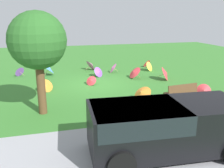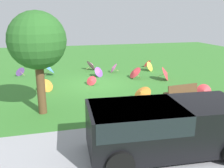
{
  "view_description": "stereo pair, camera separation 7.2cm",
  "coord_description": "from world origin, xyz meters",
  "px_view_note": "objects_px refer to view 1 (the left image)",
  "views": [
    {
      "loc": [
        2.79,
        13.99,
        4.0
      ],
      "look_at": [
        -0.34,
        2.27,
        0.6
      ],
      "focal_mm": 39.28,
      "sensor_mm": 36.0,
      "label": 1
    },
    {
      "loc": [
        2.72,
        14.01,
        4.0
      ],
      "look_at": [
        -0.34,
        2.27,
        0.6
      ],
      "focal_mm": 39.28,
      "sensor_mm": 36.0,
      "label": 2
    }
  ],
  "objects_px": {
    "parasol_pink_0": "(112,68)",
    "parasol_red_1": "(166,73)",
    "parasol_red_0": "(134,72)",
    "parasol_red_2": "(204,91)",
    "park_bench": "(181,93)",
    "parasol_red_3": "(146,63)",
    "parasol_red_5": "(91,81)",
    "van_dark": "(162,125)",
    "parasol_purple_1": "(19,71)",
    "parasol_yellow_1": "(150,66)",
    "parasol_blue_0": "(49,69)",
    "shade_tree": "(37,41)",
    "parasol_purple_0": "(99,72)",
    "parasol_orange_2": "(142,93)",
    "parasol_orange_1": "(47,85)",
    "parasol_pink_2": "(91,65)"
  },
  "relations": [
    {
      "from": "parasol_pink_0",
      "to": "parasol_red_5",
      "type": "distance_m",
      "value": 3.51
    },
    {
      "from": "parasol_yellow_1",
      "to": "parasol_red_3",
      "type": "bearing_deg",
      "value": -102.14
    },
    {
      "from": "parasol_purple_0",
      "to": "parasol_red_5",
      "type": "relative_size",
      "value": 1.09
    },
    {
      "from": "parasol_red_0",
      "to": "parasol_orange_2",
      "type": "relative_size",
      "value": 0.88
    },
    {
      "from": "parasol_red_3",
      "to": "parasol_red_5",
      "type": "distance_m",
      "value": 6.66
    },
    {
      "from": "parasol_orange_2",
      "to": "parasol_red_5",
      "type": "height_order",
      "value": "parasol_orange_2"
    },
    {
      "from": "park_bench",
      "to": "parasol_red_2",
      "type": "bearing_deg",
      "value": -170.8
    },
    {
      "from": "parasol_red_3",
      "to": "parasol_red_5",
      "type": "relative_size",
      "value": 1.08
    },
    {
      "from": "parasol_blue_0",
      "to": "parasol_red_3",
      "type": "relative_size",
      "value": 1.26
    },
    {
      "from": "parasol_red_3",
      "to": "parasol_orange_2",
      "type": "xyz_separation_m",
      "value": [
        3.44,
        7.67,
        0.13
      ]
    },
    {
      "from": "parasol_blue_0",
      "to": "parasol_red_1",
      "type": "height_order",
      "value": "parasol_red_1"
    },
    {
      "from": "parasol_pink_0",
      "to": "parasol_red_3",
      "type": "bearing_deg",
      "value": -158.01
    },
    {
      "from": "parasol_purple_1",
      "to": "parasol_blue_0",
      "type": "bearing_deg",
      "value": 172.06
    },
    {
      "from": "parasol_red_5",
      "to": "parasol_orange_2",
      "type": "bearing_deg",
      "value": 116.76
    },
    {
      "from": "parasol_red_2",
      "to": "park_bench",
      "type": "bearing_deg",
      "value": 9.2
    },
    {
      "from": "van_dark",
      "to": "park_bench",
      "type": "xyz_separation_m",
      "value": [
        -2.91,
        -3.87,
        -0.45
      ]
    },
    {
      "from": "parasol_red_0",
      "to": "parasol_orange_1",
      "type": "height_order",
      "value": "parasol_red_0"
    },
    {
      "from": "parasol_red_3",
      "to": "parasol_red_2",
      "type": "bearing_deg",
      "value": 88.45
    },
    {
      "from": "park_bench",
      "to": "parasol_red_0",
      "type": "bearing_deg",
      "value": -82.74
    },
    {
      "from": "park_bench",
      "to": "parasol_red_2",
      "type": "distance_m",
      "value": 1.44
    },
    {
      "from": "parasol_orange_1",
      "to": "parasol_red_3",
      "type": "xyz_separation_m",
      "value": [
        -7.81,
        -4.76,
        -0.04
      ]
    },
    {
      "from": "park_bench",
      "to": "parasol_pink_0",
      "type": "height_order",
      "value": "park_bench"
    },
    {
      "from": "parasol_red_1",
      "to": "parasol_yellow_1",
      "type": "distance_m",
      "value": 2.77
    },
    {
      "from": "park_bench",
      "to": "parasol_red_2",
      "type": "height_order",
      "value": "park_bench"
    },
    {
      "from": "parasol_red_2",
      "to": "parasol_purple_1",
      "type": "bearing_deg",
      "value": -37.62
    },
    {
      "from": "van_dark",
      "to": "parasol_orange_1",
      "type": "xyz_separation_m",
      "value": [
        3.27,
        -7.26,
        -0.55
      ]
    },
    {
      "from": "parasol_red_1",
      "to": "parasol_red_5",
      "type": "distance_m",
      "value": 4.82
    },
    {
      "from": "van_dark",
      "to": "parasol_red_2",
      "type": "bearing_deg",
      "value": -136.48
    },
    {
      "from": "parasol_yellow_1",
      "to": "parasol_red_1",
      "type": "bearing_deg",
      "value": 87.61
    },
    {
      "from": "park_bench",
      "to": "parasol_red_5",
      "type": "relative_size",
      "value": 2.12
    },
    {
      "from": "parasol_pink_0",
      "to": "parasol_red_1",
      "type": "height_order",
      "value": "parasol_red_1"
    },
    {
      "from": "park_bench",
      "to": "parasol_red_1",
      "type": "xyz_separation_m",
      "value": [
        -1.2,
        -3.93,
        -0.01
      ]
    },
    {
      "from": "parasol_red_0",
      "to": "parasol_red_5",
      "type": "distance_m",
      "value": 3.1
    },
    {
      "from": "parasol_red_0",
      "to": "parasol_red_2",
      "type": "relative_size",
      "value": 1.2
    },
    {
      "from": "park_bench",
      "to": "parasol_red_3",
      "type": "relative_size",
      "value": 1.95
    },
    {
      "from": "park_bench",
      "to": "parasol_pink_0",
      "type": "bearing_deg",
      "value": -77.43
    },
    {
      "from": "parasol_purple_1",
      "to": "parasol_red_3",
      "type": "bearing_deg",
      "value": -175.88
    },
    {
      "from": "parasol_blue_0",
      "to": "parasol_yellow_1",
      "type": "distance_m",
      "value": 7.3
    },
    {
      "from": "parasol_red_1",
      "to": "parasol_red_3",
      "type": "distance_m",
      "value": 4.24
    },
    {
      "from": "parasol_red_0",
      "to": "parasol_red_5",
      "type": "xyz_separation_m",
      "value": [
        3.0,
        0.79,
        -0.17
      ]
    },
    {
      "from": "parasol_blue_0",
      "to": "parasol_pink_2",
      "type": "distance_m",
      "value": 3.27
    },
    {
      "from": "parasol_red_0",
      "to": "van_dark",
      "type": "bearing_deg",
      "value": 75.25
    },
    {
      "from": "parasol_purple_0",
      "to": "parasol_red_1",
      "type": "bearing_deg",
      "value": 153.58
    },
    {
      "from": "shade_tree",
      "to": "parasol_yellow_1",
      "type": "relative_size",
      "value": 4.96
    },
    {
      "from": "parasol_red_0",
      "to": "parasol_purple_1",
      "type": "xyz_separation_m",
      "value": [
        7.34,
        -2.62,
        -0.11
      ]
    },
    {
      "from": "park_bench",
      "to": "parasol_pink_2",
      "type": "bearing_deg",
      "value": -70.73
    },
    {
      "from": "parasol_pink_0",
      "to": "parasol_orange_2",
      "type": "height_order",
      "value": "parasol_orange_2"
    },
    {
      "from": "parasol_red_2",
      "to": "parasol_red_3",
      "type": "distance_m",
      "value": 7.91
    },
    {
      "from": "parasol_purple_0",
      "to": "parasol_red_5",
      "type": "bearing_deg",
      "value": 64.52
    },
    {
      "from": "parasol_red_0",
      "to": "parasol_orange_1",
      "type": "distance_m",
      "value": 5.75
    }
  ]
}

